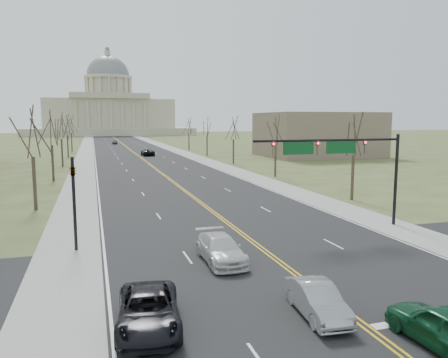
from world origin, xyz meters
TOP-DOWN VIEW (x-y plane):
  - ground at (0.00, 0.00)m, footprint 600.00×600.00m
  - road at (0.00, 110.00)m, footprint 20.00×380.00m
  - cross_road at (0.00, 6.00)m, footprint 120.00×14.00m
  - sidewalk_left at (-12.00, 110.00)m, footprint 4.00×380.00m
  - sidewalk_right at (12.00, 110.00)m, footprint 4.00×380.00m
  - center_line at (0.00, 110.00)m, footprint 0.42×380.00m
  - edge_line_left at (-9.80, 110.00)m, footprint 0.15×380.00m
  - edge_line_right at (9.80, 110.00)m, footprint 0.15×380.00m
  - capitol at (0.00, 249.91)m, footprint 90.00×60.00m
  - signal_mast at (7.45, 13.50)m, footprint 12.12×0.44m
  - signal_left at (-11.50, 13.50)m, footprint 0.32×0.36m
  - tree_r_0 at (15.50, 24.00)m, footprint 3.74×3.74m
  - tree_l_0 at (-15.50, 28.00)m, footprint 3.96×3.96m
  - tree_r_1 at (15.50, 44.00)m, footprint 3.74×3.74m
  - tree_l_1 at (-15.50, 48.00)m, footprint 3.96×3.96m
  - tree_r_2 at (15.50, 64.00)m, footprint 3.74×3.74m
  - tree_l_2 at (-15.50, 68.00)m, footprint 3.96×3.96m
  - tree_r_3 at (15.50, 84.00)m, footprint 3.74×3.74m
  - tree_l_3 at (-15.50, 88.00)m, footprint 3.96×3.96m
  - tree_r_4 at (15.50, 104.00)m, footprint 3.74×3.74m
  - tree_l_4 at (-15.50, 108.00)m, footprint 3.96×3.96m
  - bldg_right_mass at (40.00, 76.00)m, footprint 25.00×20.00m
  - car_nb_inner_lead at (1.76, -3.11)m, footprint 2.18×4.85m
  - car_sb_inner_lead at (-1.39, 0.59)m, footprint 1.84×4.36m
  - car_sb_outer_lead at (-8.38, 1.54)m, footprint 3.04×5.56m
  - car_sb_inner_second at (-3.28, 8.68)m, footprint 2.15×5.25m
  - car_far_nb at (2.13, 88.13)m, footprint 2.86×5.77m
  - car_far_sb at (-2.76, 141.62)m, footprint 1.83×4.17m

SIDE VIEW (x-z plane):
  - ground at x=0.00m, z-range 0.00..0.00m
  - road at x=0.00m, z-range 0.00..0.01m
  - cross_road at x=0.00m, z-range 0.00..0.01m
  - sidewalk_left at x=-12.00m, z-range 0.00..0.03m
  - sidewalk_right at x=12.00m, z-range 0.00..0.03m
  - center_line at x=0.00m, z-range 0.01..0.02m
  - edge_line_left at x=-9.80m, z-range 0.01..0.02m
  - edge_line_right at x=9.80m, z-range 0.01..0.02m
  - car_far_sb at x=-2.76m, z-range 0.01..1.41m
  - car_sb_inner_lead at x=-1.39m, z-range 0.01..1.41m
  - car_sb_outer_lead at x=-8.38m, z-range 0.01..1.49m
  - car_sb_inner_second at x=-3.28m, z-range 0.01..1.53m
  - car_far_nb at x=2.13m, z-range 0.01..1.59m
  - car_nb_inner_lead at x=1.76m, z-range 0.01..1.63m
  - signal_left at x=-11.50m, z-range 0.71..6.71m
  - bldg_right_mass at x=40.00m, z-range 0.00..10.00m
  - signal_mast at x=7.45m, z-range 2.16..9.36m
  - tree_r_0 at x=15.50m, z-range 2.30..10.80m
  - tree_r_1 at x=15.50m, z-range 2.30..10.80m
  - tree_r_2 at x=15.50m, z-range 2.30..10.80m
  - tree_r_3 at x=15.50m, z-range 2.30..10.80m
  - tree_r_4 at x=15.50m, z-range 2.30..10.80m
  - tree_l_0 at x=-15.50m, z-range 2.44..11.44m
  - tree_l_1 at x=-15.50m, z-range 2.44..11.44m
  - tree_l_2 at x=-15.50m, z-range 2.44..11.44m
  - tree_l_3 at x=-15.50m, z-range 2.44..11.44m
  - tree_l_4 at x=-15.50m, z-range 2.44..11.44m
  - capitol at x=0.00m, z-range -10.80..39.20m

